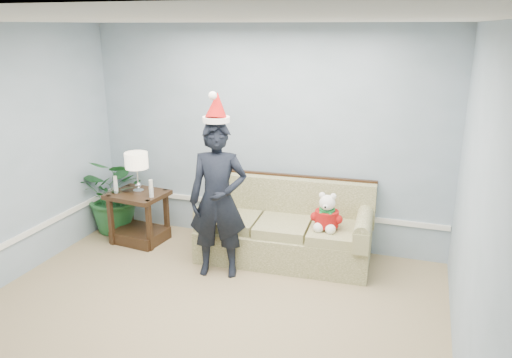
{
  "coord_description": "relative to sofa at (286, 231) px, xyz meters",
  "views": [
    {
      "loc": [
        1.83,
        -3.21,
        2.66
      ],
      "look_at": [
        0.21,
        1.55,
        1.11
      ],
      "focal_mm": 35.0,
      "sensor_mm": 36.0,
      "label": 1
    }
  ],
  "objects": [
    {
      "name": "teddy_bear",
      "position": [
        0.51,
        -0.17,
        0.31
      ],
      "size": [
        0.27,
        0.3,
        0.43
      ],
      "rotation": [
        0.0,
        0.0,
        -0.01
      ],
      "color": "white",
      "rests_on": "sofa"
    },
    {
      "name": "room_shell",
      "position": [
        -0.4,
        -2.08,
        1.02
      ],
      "size": [
        4.54,
        5.04,
        2.74
      ],
      "color": "tan",
      "rests_on": "ground"
    },
    {
      "name": "houseplant",
      "position": [
        -2.34,
        0.04,
        0.19
      ],
      "size": [
        0.98,
        0.86,
        1.05
      ],
      "primitive_type": "imported",
      "rotation": [
        0.0,
        0.0,
        -0.05
      ],
      "color": "#225F2E",
      "rests_on": "room_shell"
    },
    {
      "name": "sofa",
      "position": [
        0.0,
        0.0,
        0.0
      ],
      "size": [
        2.04,
        0.96,
        0.93
      ],
      "rotation": [
        0.0,
        0.0,
        0.06
      ],
      "color": "brown",
      "rests_on": "room_shell"
    },
    {
      "name": "candle_pair",
      "position": [
        -1.89,
        -0.25,
        0.42
      ],
      "size": [
        0.56,
        0.06,
        0.22
      ],
      "color": "silver",
      "rests_on": "side_table"
    },
    {
      "name": "wainscot_trim",
      "position": [
        -1.58,
        -0.9,
        0.12
      ],
      "size": [
        4.49,
        4.99,
        0.06
      ],
      "color": "white",
      "rests_on": "room_shell"
    },
    {
      "name": "santa_hat",
      "position": [
        -0.59,
        -0.62,
        1.53
      ],
      "size": [
        0.32,
        0.35,
        0.33
      ],
      "rotation": [
        0.0,
        0.0,
        0.13
      ],
      "color": "white",
      "rests_on": "man"
    },
    {
      "name": "side_table",
      "position": [
        -1.89,
        -0.16,
        -0.08
      ],
      "size": [
        0.74,
        0.64,
        0.65
      ],
      "rotation": [
        0.0,
        0.0,
        -0.11
      ],
      "color": "#382514",
      "rests_on": "room_shell"
    },
    {
      "name": "man",
      "position": [
        -0.59,
        -0.63,
        0.53
      ],
      "size": [
        0.71,
        0.55,
        1.73
      ],
      "primitive_type": "imported",
      "rotation": [
        0.0,
        0.0,
        0.24
      ],
      "color": "black",
      "rests_on": "room_shell"
    },
    {
      "name": "table_lamp",
      "position": [
        -1.89,
        -0.13,
        0.71
      ],
      "size": [
        0.29,
        0.29,
        0.51
      ],
      "color": "silver",
      "rests_on": "side_table"
    }
  ]
}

